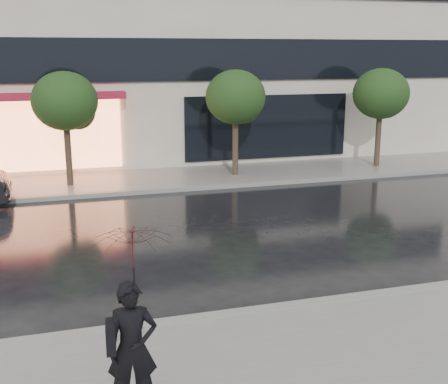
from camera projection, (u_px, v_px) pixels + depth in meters
name	position (u px, v px, depth m)	size (l,w,h in m)	color
ground	(242.00, 293.00, 11.00)	(120.00, 120.00, 0.00)	black
sidewalk_near	(314.00, 381.00, 7.96)	(60.00, 4.50, 0.12)	slate
sidewalk_far	(155.00, 179.00, 20.53)	(60.00, 3.50, 0.12)	slate
curb_near	(260.00, 312.00, 10.05)	(60.00, 0.25, 0.14)	gray
curb_far	(164.00, 190.00, 18.89)	(60.00, 0.25, 0.14)	gray
tree_mid_west	(67.00, 103.00, 18.82)	(2.20, 2.20, 3.99)	#33261C
tree_mid_east	(237.00, 99.00, 20.46)	(2.20, 2.20, 3.99)	#33261C
tree_far_east	(382.00, 96.00, 22.10)	(2.20, 2.20, 3.99)	#33261C
pedestrian_with_umbrella	(133.00, 294.00, 6.86)	(1.05, 1.07, 2.45)	black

